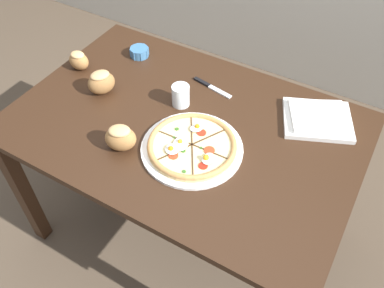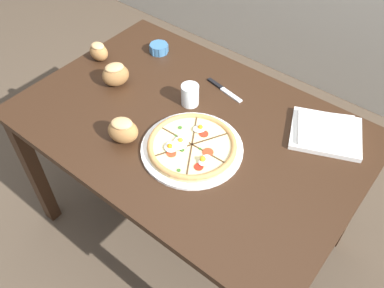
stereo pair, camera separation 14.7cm
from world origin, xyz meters
name	(u,v)px [view 1 (the left image)]	position (x,y,z in m)	size (l,w,h in m)	color
ground_plane	(186,227)	(0.00, 0.00, 0.00)	(12.00, 12.00, 0.00)	brown
dining_table	(185,141)	(0.00, 0.00, 0.66)	(1.35, 0.90, 0.77)	#331E11
pizza	(192,146)	(0.09, -0.10, 0.78)	(0.38, 0.38, 0.05)	white
ramekin_bowl	(139,52)	(-0.41, 0.28, 0.79)	(0.09, 0.09, 0.04)	teal
napkin_folded	(318,119)	(0.44, 0.27, 0.78)	(0.33, 0.31, 0.04)	silver
bread_piece_near	(120,138)	(-0.13, -0.22, 0.82)	(0.14, 0.13, 0.10)	#A3703D
bread_piece_mid	(101,82)	(-0.39, -0.01, 0.82)	(0.13, 0.14, 0.10)	olive
bread_piece_far	(79,60)	(-0.59, 0.07, 0.81)	(0.10, 0.07, 0.08)	#A3703D
knife_main	(212,87)	(-0.01, 0.25, 0.77)	(0.20, 0.05, 0.01)	silver
water_glass	(181,96)	(-0.07, 0.09, 0.81)	(0.07, 0.07, 0.09)	white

